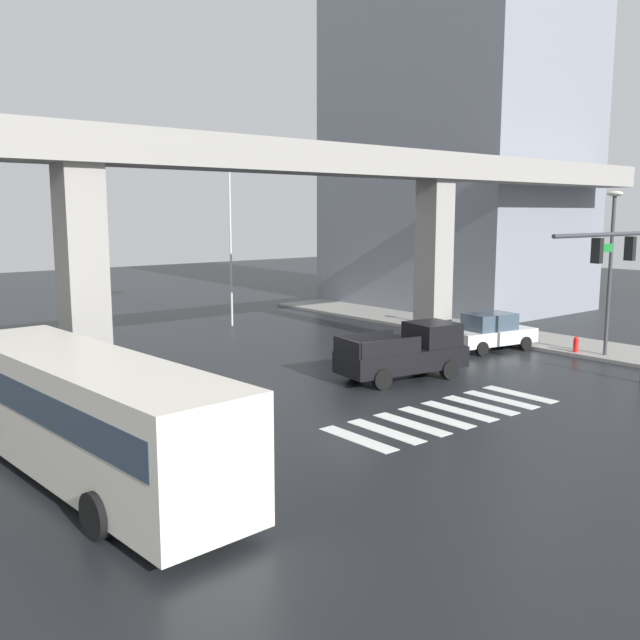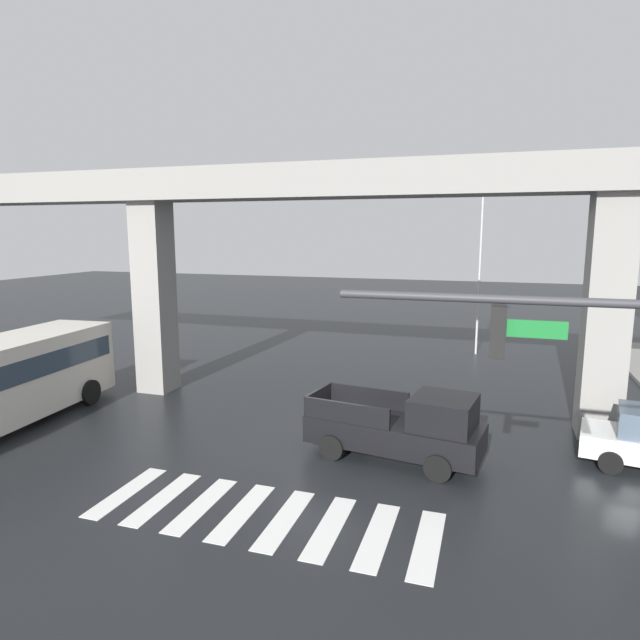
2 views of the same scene
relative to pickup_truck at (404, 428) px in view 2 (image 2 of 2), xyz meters
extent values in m
plane|color=black|center=(-2.63, 0.46, -0.99)|extent=(120.00, 120.00, 0.00)
cube|color=silver|center=(-6.48, -4.21, -0.98)|extent=(0.55, 2.80, 0.01)
cube|color=silver|center=(-5.38, -4.21, -0.98)|extent=(0.55, 2.80, 0.01)
cube|color=silver|center=(-4.28, -4.21, -0.98)|extent=(0.55, 2.80, 0.01)
cube|color=silver|center=(-3.18, -4.21, -0.98)|extent=(0.55, 2.80, 0.01)
cube|color=silver|center=(-2.08, -4.21, -0.98)|extent=(0.55, 2.80, 0.01)
cube|color=silver|center=(-0.98, -4.21, -0.98)|extent=(0.55, 2.80, 0.01)
cube|color=silver|center=(0.12, -4.21, -0.98)|extent=(0.55, 2.80, 0.01)
cube|color=silver|center=(1.22, -4.21, -0.98)|extent=(0.55, 2.80, 0.01)
cube|color=gray|center=(-2.63, 3.92, 7.46)|extent=(50.20, 2.02, 1.20)
cube|color=gray|center=(-11.04, 3.92, 2.93)|extent=(1.30, 1.30, 7.84)
cube|color=gray|center=(5.78, 3.92, 2.93)|extent=(1.30, 1.30, 7.84)
cube|color=black|center=(-0.30, 0.05, -0.21)|extent=(5.33, 2.67, 0.80)
cube|color=black|center=(1.14, -0.18, 0.64)|extent=(1.95, 1.99, 0.90)
cube|color=#3F5160|center=(1.60, -0.25, 0.64)|extent=(0.36, 1.67, 0.77)
cube|color=black|center=(-1.29, 1.09, 0.49)|extent=(2.64, 0.51, 0.60)
cube|color=black|center=(-1.57, -0.64, 0.49)|extent=(2.64, 0.51, 0.60)
cube|color=black|center=(-2.77, 0.44, 0.49)|extent=(0.37, 1.74, 0.60)
cylinder|color=black|center=(1.41, 0.69, -0.61)|extent=(0.79, 0.39, 0.76)
cylinder|color=black|center=(1.12, -1.09, -0.61)|extent=(0.79, 0.39, 0.76)
cylinder|color=black|center=(-1.72, 1.18, -0.61)|extent=(0.79, 0.39, 0.76)
cylinder|color=black|center=(-2.00, -0.60, -0.61)|extent=(0.79, 0.39, 0.76)
cube|color=#2D3D4C|center=(-13.82, 2.94, 0.99)|extent=(2.25, 0.23, 1.49)
cylinder|color=black|center=(-14.94, 1.28, -0.51)|extent=(0.41, 0.98, 0.96)
cylinder|color=black|center=(-12.50, 1.44, -0.51)|extent=(0.41, 0.98, 0.96)
cylinder|color=black|center=(5.93, 2.56, -0.67)|extent=(0.67, 0.34, 0.64)
cylinder|color=black|center=(5.64, 0.86, -0.67)|extent=(0.67, 0.34, 0.64)
cylinder|color=#38383D|center=(2.99, -6.14, 4.61)|extent=(6.40, 0.14, 0.14)
cube|color=black|center=(2.39, -6.14, 4.09)|extent=(0.24, 0.32, 0.84)
sphere|color=green|center=(2.39, -6.14, 3.83)|extent=(0.17, 0.17, 0.17)
cube|color=#19722D|center=(2.87, -6.14, 4.16)|extent=(1.10, 0.04, 0.28)
cylinder|color=silver|center=(1.57, 15.09, 4.19)|extent=(0.12, 0.12, 10.37)
cube|color=red|center=(2.12, 15.09, 8.88)|extent=(1.10, 0.04, 0.70)
camera|label=1|loc=(-19.32, -18.18, 5.33)|focal=39.22mm
camera|label=2|loc=(2.28, -15.04, 5.67)|focal=30.22mm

